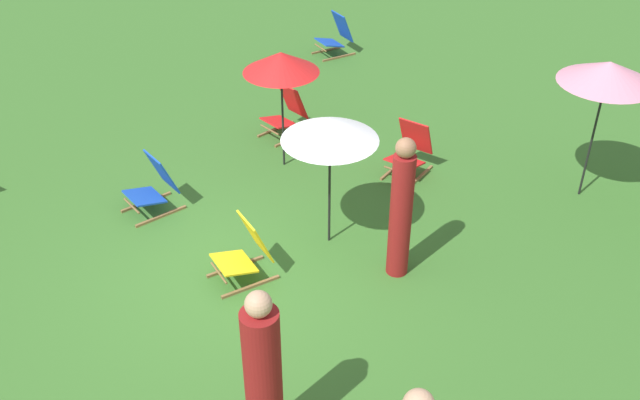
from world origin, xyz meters
TOP-DOWN VIEW (x-y plane):
  - ground_plane at (0.00, 0.00)m, footprint 40.00×40.00m
  - deckchair_0 at (-0.18, 3.19)m, footprint 0.62×0.84m
  - deckchair_3 at (-1.93, -0.09)m, footprint 0.54×0.80m
  - deckchair_6 at (-4.19, 5.57)m, footprint 0.63×0.85m
  - deckchair_7 at (0.06, -0.08)m, footprint 0.63×0.85m
  - deckchair_8 at (-2.33, 2.64)m, footprint 0.49×0.76m
  - umbrella_1 at (1.88, 4.52)m, footprint 1.26×1.26m
  - umbrella_2 at (0.22, 1.16)m, footprint 1.18×1.18m
  - umbrella_3 at (-1.63, 1.98)m, footprint 1.09×1.09m
  - person_1 at (1.24, 1.33)m, footprint 0.36×0.36m
  - person_2 at (2.10, -1.45)m, footprint 0.48×0.48m

SIDE VIEW (x-z plane):
  - ground_plane at x=0.00m, z-range 0.00..0.00m
  - deckchair_0 at x=-0.18m, z-range -0.05..0.79m
  - deckchair_3 at x=-1.93m, z-range -0.05..0.79m
  - deckchair_6 at x=-4.19m, z-range -0.05..0.79m
  - deckchair_7 at x=0.06m, z-range -0.05..0.79m
  - deckchair_8 at x=-2.33m, z-range -0.05..0.79m
  - person_2 at x=2.10m, z-range -0.05..1.80m
  - person_1 at x=1.24m, z-range -0.02..1.84m
  - umbrella_2 at x=0.22m, z-range 0.74..2.52m
  - umbrella_3 at x=-1.63m, z-range 0.75..2.57m
  - umbrella_1 at x=1.88m, z-range 0.86..2.88m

